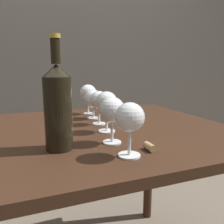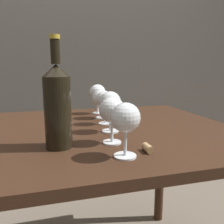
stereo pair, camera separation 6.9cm
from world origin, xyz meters
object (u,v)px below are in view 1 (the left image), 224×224
(wine_glass_cabernet, at_px, (112,111))
(wine_bottle, at_px, (58,106))
(wine_glass_pinot, at_px, (130,119))
(cork, at_px, (150,147))
(wine_glass_rose, at_px, (93,99))
(wine_glass_chardonnay, at_px, (88,93))
(wine_glass_port, at_px, (107,104))
(wine_glass_merlot, at_px, (99,101))

(wine_glass_cabernet, height_order, wine_bottle, wine_bottle)
(wine_glass_pinot, distance_m, cork, 0.12)
(wine_glass_cabernet, height_order, cork, wine_glass_cabernet)
(wine_glass_pinot, bearing_deg, cork, 14.02)
(wine_glass_rose, distance_m, wine_bottle, 0.42)
(wine_glass_rose, relative_size, cork, 3.27)
(wine_glass_pinot, relative_size, wine_glass_rose, 1.07)
(wine_glass_pinot, bearing_deg, wine_glass_cabernet, 92.25)
(wine_glass_cabernet, height_order, wine_glass_chardonnay, wine_glass_chardonnay)
(wine_bottle, bearing_deg, wine_glass_cabernet, -1.61)
(wine_glass_rose, bearing_deg, cork, -85.93)
(wine_glass_port, height_order, cork, wine_glass_port)
(wine_glass_pinot, height_order, wine_glass_port, wine_glass_port)
(wine_glass_merlot, bearing_deg, wine_glass_pinot, -94.85)
(wine_glass_cabernet, xyz_separation_m, wine_glass_rose, (0.04, 0.37, -0.01))
(wine_glass_merlot, bearing_deg, wine_glass_cabernet, -98.20)
(wine_glass_rose, bearing_deg, wine_glass_merlot, -94.41)
(wine_glass_merlot, relative_size, cork, 3.38)
(wine_glass_pinot, relative_size, cork, 3.51)
(wine_glass_rose, bearing_deg, wine_glass_port, -94.21)
(wine_glass_port, bearing_deg, wine_glass_cabernet, -102.03)
(wine_glass_merlot, distance_m, cork, 0.36)
(wine_glass_pinot, height_order, wine_glass_cabernet, same)
(wine_glass_rose, height_order, wine_bottle, wine_bottle)
(wine_glass_port, bearing_deg, wine_glass_chardonnay, 86.22)
(wine_glass_port, distance_m, wine_glass_merlot, 0.12)
(wine_glass_rose, height_order, wine_glass_chardonnay, wine_glass_chardonnay)
(wine_glass_cabernet, relative_size, wine_glass_port, 0.97)
(wine_glass_pinot, height_order, wine_glass_merlot, wine_glass_pinot)
(wine_glass_merlot, distance_m, wine_glass_chardonnay, 0.23)
(wine_glass_port, bearing_deg, wine_glass_merlot, 85.98)
(wine_glass_pinot, relative_size, wine_glass_merlot, 1.04)
(wine_glass_cabernet, xyz_separation_m, wine_glass_merlot, (0.04, 0.25, -0.00))
(wine_bottle, distance_m, cork, 0.29)
(cork, bearing_deg, wine_glass_cabernet, 127.87)
(cork, bearing_deg, wine_glass_merlot, 96.87)
(wine_glass_cabernet, bearing_deg, wine_bottle, 178.39)
(wine_glass_cabernet, bearing_deg, wine_glass_port, 77.97)
(wine_glass_cabernet, relative_size, wine_glass_chardonnay, 0.96)
(wine_glass_port, bearing_deg, wine_bottle, -146.86)
(wine_glass_merlot, xyz_separation_m, wine_bottle, (-0.20, -0.24, 0.03))
(wine_glass_pinot, distance_m, wine_glass_rose, 0.49)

